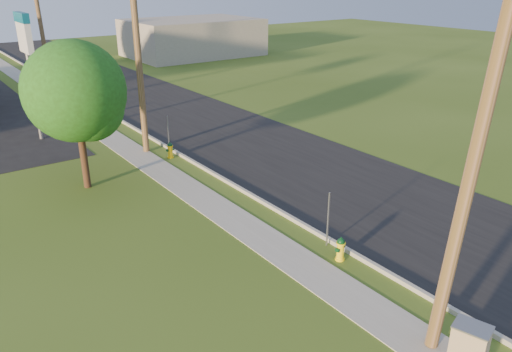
{
  "coord_description": "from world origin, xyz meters",
  "views": [
    {
      "loc": [
        -10.57,
        -6.51,
        8.69
      ],
      "look_at": [
        0.0,
        8.0,
        1.4
      ],
      "focal_mm": 35.0,
      "sensor_mm": 36.0,
      "label": 1
    }
  ],
  "objects": [
    {
      "name": "curb",
      "position": [
        0.5,
        10.0,
        0.07
      ],
      "size": [
        0.15,
        120.0,
        0.15
      ],
      "primitive_type": "cube",
      "color": "#A09E92",
      "rests_on": "ground"
    },
    {
      "name": "price_pylon",
      "position": [
        -4.5,
        22.5,
        5.43
      ],
      "size": [
        0.34,
        2.04,
        6.85
      ],
      "color": "gray",
      "rests_on": "ground"
    },
    {
      "name": "ground_plane",
      "position": [
        0.0,
        0.0,
        0.0
      ],
      "size": [
        140.0,
        140.0,
        0.0
      ],
      "primitive_type": "plane",
      "color": "#395317",
      "rests_on": "ground"
    },
    {
      "name": "hydrant_far",
      "position": [
        -0.01,
        25.56,
        0.4
      ],
      "size": [
        0.43,
        0.38,
        0.83
      ],
      "color": "#E9CA02",
      "rests_on": "ground"
    },
    {
      "name": "hydrant_near",
      "position": [
        -0.05,
        3.26,
        0.41
      ],
      "size": [
        0.43,
        0.39,
        0.84
      ],
      "color": "yellow",
      "rests_on": "ground"
    },
    {
      "name": "sign_post_far",
      "position": [
        0.25,
        28.2,
        1.0
      ],
      "size": [
        0.05,
        0.04,
        2.0
      ],
      "primitive_type": "cube",
      "color": "gray",
      "rests_on": "ground"
    },
    {
      "name": "utility_pole_far",
      "position": [
        -0.6,
        35.0,
        4.8
      ],
      "size": [
        1.4,
        0.32,
        9.5
      ],
      "color": "brown",
      "rests_on": "ground"
    },
    {
      "name": "distant_building",
      "position": [
        18.0,
        45.0,
        2.0
      ],
      "size": [
        14.0,
        10.0,
        4.0
      ],
      "primitive_type": "cube",
      "color": "gray",
      "rests_on": "ground"
    },
    {
      "name": "sign_post_mid",
      "position": [
        0.25,
        16.0,
        1.0
      ],
      "size": [
        0.05,
        0.04,
        2.0
      ],
      "primitive_type": "cube",
      "color": "gray",
      "rests_on": "ground"
    },
    {
      "name": "utility_cabinet",
      "position": [
        -1.31,
        -2.05,
        0.69
      ],
      "size": [
        0.81,
        0.94,
        1.38
      ],
      "color": "tan",
      "rests_on": "ground"
    },
    {
      "name": "sign_post_near",
      "position": [
        0.25,
        4.2,
        1.0
      ],
      "size": [
        0.05,
        0.04,
        2.0
      ],
      "primitive_type": "cube",
      "color": "gray",
      "rests_on": "ground"
    },
    {
      "name": "hydrant_mid",
      "position": [
        -0.03,
        15.36,
        0.41
      ],
      "size": [
        0.43,
        0.39,
        0.84
      ],
      "color": "yellow",
      "rests_on": "ground"
    },
    {
      "name": "utility_pole_near",
      "position": [
        -0.6,
        -1.0,
        4.8
      ],
      "size": [
        1.4,
        0.32,
        9.48
      ],
      "color": "brown",
      "rests_on": "ground"
    },
    {
      "name": "tree_verge",
      "position": [
        -4.6,
        14.05,
        4.08
      ],
      "size": [
        4.18,
        4.18,
        6.34
      ],
      "color": "#352318",
      "rests_on": "ground"
    },
    {
      "name": "utility_pole_mid",
      "position": [
        -0.6,
        17.0,
        4.95
      ],
      "size": [
        1.4,
        0.32,
        9.8
      ],
      "color": "brown",
      "rests_on": "ground"
    },
    {
      "name": "sidewalk",
      "position": [
        -1.25,
        10.0,
        0.01
      ],
      "size": [
        1.5,
        120.0,
        0.03
      ],
      "primitive_type": "cube",
      "color": "gray",
      "rests_on": "ground"
    },
    {
      "name": "road",
      "position": [
        4.5,
        10.0,
        0.01
      ],
      "size": [
        8.0,
        120.0,
        0.02
      ],
      "primitive_type": "cube",
      "color": "black",
      "rests_on": "ground"
    }
  ]
}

